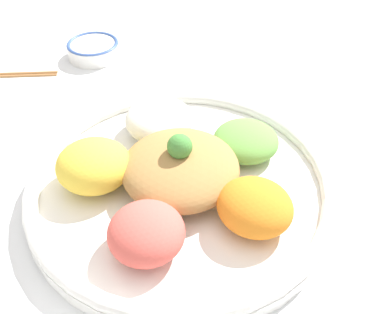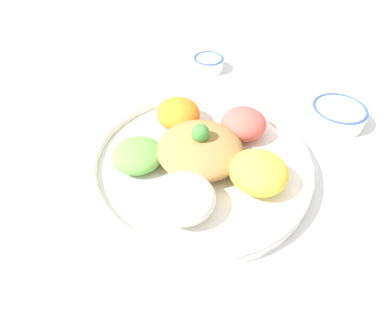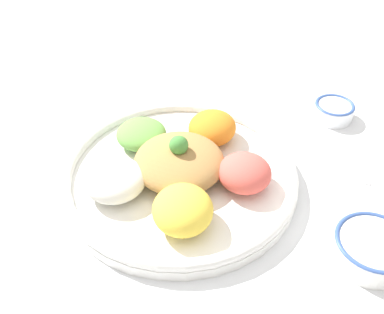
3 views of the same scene
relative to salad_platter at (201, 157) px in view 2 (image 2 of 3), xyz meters
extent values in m
plane|color=white|center=(-0.01, -0.04, -0.03)|extent=(2.40, 2.40, 0.00)
cylinder|color=white|center=(0.00, 0.00, -0.02)|extent=(0.42, 0.42, 0.02)
torus|color=white|center=(0.00, 0.00, 0.00)|extent=(0.42, 0.42, 0.02)
ellipsoid|color=#6BAD4C|center=(0.06, 0.10, 0.01)|extent=(0.13, 0.13, 0.04)
ellipsoid|color=white|center=(-0.07, 0.09, 0.02)|extent=(0.15, 0.15, 0.05)
ellipsoid|color=yellow|center=(-0.10, -0.04, 0.02)|extent=(0.13, 0.13, 0.06)
ellipsoid|color=#E55B51|center=(0.01, -0.11, 0.02)|extent=(0.10, 0.10, 0.06)
ellipsoid|color=orange|center=(0.11, -0.03, 0.02)|extent=(0.11, 0.11, 0.06)
ellipsoid|color=#AD7F47|center=(0.00, 0.00, 0.02)|extent=(0.16, 0.16, 0.06)
sphere|color=#478E3D|center=(0.00, 0.00, 0.06)|extent=(0.03, 0.03, 0.03)
cylinder|color=white|center=(0.29, -0.24, -0.01)|extent=(0.08, 0.08, 0.03)
torus|color=#38569E|center=(0.29, -0.24, 0.00)|extent=(0.08, 0.08, 0.01)
cylinder|color=#DBB251|center=(0.29, -0.24, 0.00)|extent=(0.07, 0.07, 0.00)
cylinder|color=white|center=(-0.06, -0.33, -0.01)|extent=(0.12, 0.12, 0.04)
torus|color=#38569E|center=(-0.06, -0.33, 0.01)|extent=(0.12, 0.12, 0.01)
cylinder|color=maroon|center=(-0.06, -0.33, 0.01)|extent=(0.10, 0.10, 0.00)
cube|color=white|center=(0.14, -0.32, -0.03)|extent=(0.08, 0.02, 0.01)
ellipsoid|color=white|center=(0.20, -0.31, -0.03)|extent=(0.05, 0.04, 0.01)
camera|label=1|loc=(0.19, -0.39, 0.42)|focal=42.00mm
camera|label=2|loc=(-0.34, 0.26, 0.42)|focal=30.00mm
camera|label=3|loc=(-0.54, -0.21, 0.54)|focal=42.00mm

